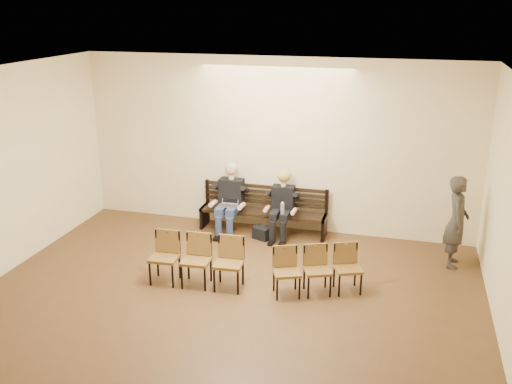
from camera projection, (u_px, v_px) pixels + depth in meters
The scene contains 11 objects.
ground at pixel (184, 366), 7.40m from camera, with size 10.00×10.00×0.00m, color #53371C.
room_walls at pixel (200, 162), 7.31m from camera, with size 8.02×10.01×3.51m.
bench at pixel (263, 221), 11.62m from camera, with size 2.60×0.90×0.45m, color black.
seated_man at pixel (230, 198), 11.52m from camera, with size 0.60×0.83×1.44m, color black, non-canonical shape.
seated_woman at pixel (282, 206), 11.27m from camera, with size 0.55×0.75×1.27m, color black, non-canonical shape.
laptop at pixel (228, 207), 11.40m from camera, with size 0.34×0.27×0.25m, color #BBBABF.
water_bottle at pixel (282, 215), 11.00m from camera, with size 0.08×0.08×0.25m, color silver.
bag at pixel (262, 233), 11.31m from camera, with size 0.33×0.23×0.25m, color black.
passerby at pixel (457, 215), 9.92m from camera, with size 0.70×0.46×1.91m, color #342F2A.
chair_row_front at pixel (196, 261), 9.37m from camera, with size 1.56×0.47×0.87m, color brown.
chair_row_back at pixel (318, 271), 9.12m from camera, with size 1.41×0.43×0.79m, color brown.
Camera 1 is at (2.56, -5.82, 4.50)m, focal length 40.00 mm.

